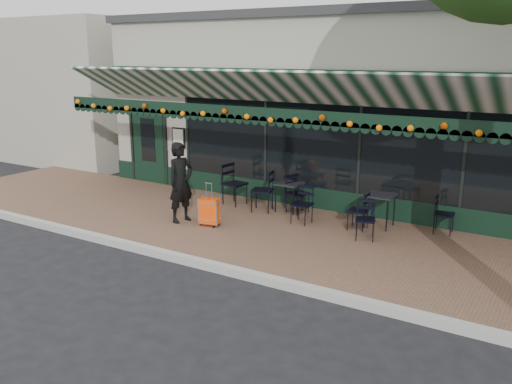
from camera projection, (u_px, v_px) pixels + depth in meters
The scene contains 16 objects.
ground at pixel (201, 265), 9.73m from camera, with size 80.00×80.00×0.00m, color black.
sidewalk at pixel (259, 231), 11.36m from camera, with size 18.00×4.00×0.15m, color brown.
curb at pixel (198, 263), 9.65m from camera, with size 18.00×0.16×0.15m, color #9E9E99.
restaurant_building at pixel (364, 104), 15.64m from camera, with size 12.00×9.60×4.50m.
neighbor_building_left at pixel (65, 86), 22.32m from camera, with size 12.00×8.00×4.80m, color gray.
woman at pixel (181, 182), 11.59m from camera, with size 0.63×0.42×1.73m, color black.
suitcase at pixel (209, 212), 11.41m from camera, with size 0.45×0.32×0.93m.
cafe_table_a at pixel (380, 198), 11.27m from camera, with size 0.57×0.57×0.70m.
cafe_table_b at pixel (289, 186), 12.39m from camera, with size 0.55×0.55×0.68m.
chair_a_left at pixel (358, 211), 11.16m from camera, with size 0.39×0.39×0.79m, color black, non-canonical shape.
chair_a_right at pixel (444, 215), 10.90m from camera, with size 0.39×0.39×0.79m, color black, non-canonical shape.
chair_a_front at pixel (365, 220), 10.56m from camera, with size 0.39×0.39×0.78m, color black, non-canonical shape.
chair_b_left at pixel (262, 191), 12.44m from camera, with size 0.48×0.48×0.96m, color black, non-canonical shape.
chair_b_right at pixel (298, 194), 12.34m from camera, with size 0.44×0.44×0.88m, color black, non-canonical shape.
chair_b_front at pixel (302, 205), 11.56m from camera, with size 0.41×0.41×0.82m, color black, non-canonical shape.
chair_solo at pixel (235, 184), 12.99m from camera, with size 0.50×0.50×0.99m, color black, non-canonical shape.
Camera 1 is at (5.60, -7.24, 3.70)m, focal length 38.00 mm.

